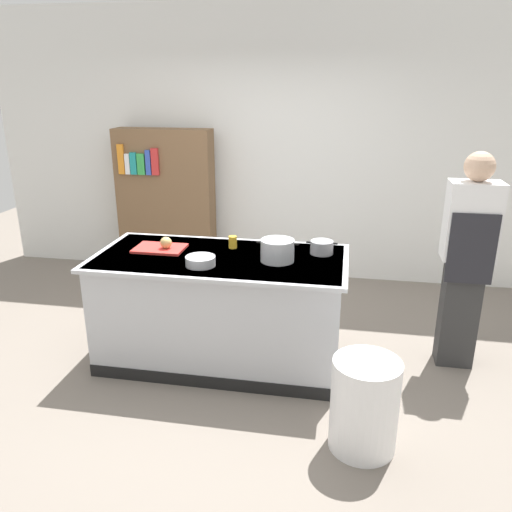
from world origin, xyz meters
name	(u,v)px	position (x,y,z in m)	size (l,w,h in m)	color
ground_plane	(222,358)	(0.00, 0.00, 0.00)	(10.00, 10.00, 0.00)	slate
back_wall	(264,146)	(0.00, 2.10, 1.50)	(6.40, 0.12, 3.00)	white
counter_island	(221,307)	(0.00, 0.00, 0.47)	(1.98, 0.98, 0.90)	#B7BABF
cutting_board	(160,248)	(-0.52, 0.08, 0.91)	(0.40, 0.28, 0.02)	red
onion	(166,243)	(-0.46, 0.06, 0.97)	(0.09, 0.09, 0.09)	tan
stock_pot	(277,250)	(0.45, -0.02, 0.98)	(0.32, 0.26, 0.17)	#B7BABF
sauce_pan	(322,247)	(0.78, 0.21, 0.95)	(0.25, 0.18, 0.10)	#99999E
mixing_bowl	(200,261)	(-0.09, -0.23, 0.94)	(0.22, 0.22, 0.07)	#B7BABF
juice_cup	(233,242)	(0.05, 0.22, 0.95)	(0.07, 0.07, 0.10)	yellow
trash_bin	(364,405)	(1.13, -0.89, 0.30)	(0.42, 0.42, 0.61)	white
person_chef	(467,257)	(1.88, 0.28, 0.91)	(0.38, 0.25, 1.72)	#2F2F2F
bookshelf	(166,204)	(-1.09, 1.80, 0.85)	(1.10, 0.31, 1.70)	brown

